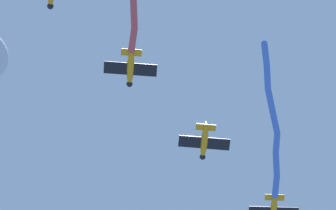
{
  "coord_description": "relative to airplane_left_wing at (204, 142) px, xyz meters",
  "views": [
    {
      "loc": [
        36.81,
        -2.03,
        6.54
      ],
      "look_at": [
        10.02,
        -6.43,
        82.83
      ],
      "focal_mm": 78.08,
      "sensor_mm": 36.0,
      "label": 1
    }
  ],
  "objects": [
    {
      "name": "airplane_right_wing",
      "position": [
        9.84,
        -6.69,
        0.25
      ],
      "size": [
        4.54,
        5.96,
        1.47
      ],
      "rotation": [
        0.0,
        0.0,
        3.38
      ],
      "color": "orange"
    },
    {
      "name": "smoke_trail_lead",
      "position": [
        0.86,
        8.0,
        1.2
      ],
      "size": [
        18.2,
        1.98,
        3.29
      ],
      "color": "#4C75DB"
    },
    {
      "name": "airplane_left_wing",
      "position": [
        0.0,
        0.0,
        0.0
      ],
      "size": [
        4.54,
        5.96,
        1.47
      ],
      "rotation": [
        0.0,
        0.0,
        3.39
      ],
      "color": "orange"
    }
  ]
}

